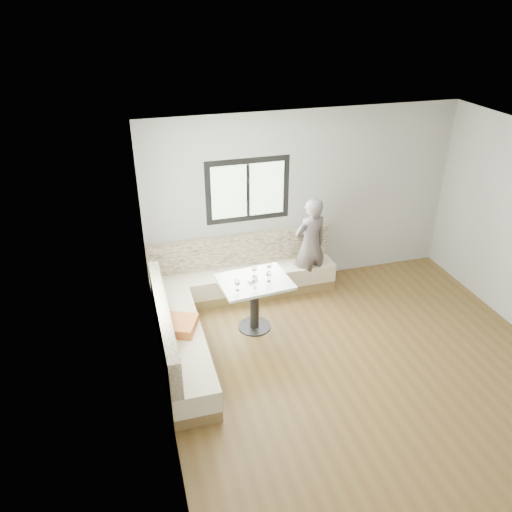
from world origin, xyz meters
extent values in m
cube|color=brown|center=(0.00, 0.00, 0.00)|extent=(5.00, 5.00, 0.01)
cube|color=white|center=(0.00, 0.00, 2.80)|extent=(5.00, 5.00, 0.01)
cube|color=#B7B7B2|center=(0.00, 2.50, 1.40)|extent=(5.00, 0.01, 2.80)
cube|color=#B7B7B2|center=(-2.50, 0.00, 1.40)|extent=(0.01, 5.00, 2.80)
cube|color=black|center=(-0.90, 2.49, 1.65)|extent=(1.30, 0.02, 1.00)
cube|color=black|center=(-2.49, 0.90, 1.65)|extent=(0.02, 1.30, 1.00)
cube|color=olive|center=(-1.05, 2.23, 0.08)|extent=(2.90, 0.55, 0.16)
cube|color=beige|center=(-1.05, 2.23, 0.30)|extent=(2.90, 0.55, 0.29)
cube|color=beige|center=(-1.05, 2.43, 0.70)|extent=(2.90, 0.14, 0.50)
cube|color=olive|center=(-2.23, 0.82, 0.08)|extent=(0.55, 2.25, 0.16)
cube|color=beige|center=(-2.23, 0.82, 0.30)|extent=(0.55, 2.25, 0.29)
cube|color=beige|center=(-2.43, 0.82, 0.70)|extent=(0.14, 2.25, 0.50)
cube|color=#C2833C|center=(-2.24, 0.96, 0.51)|extent=(0.56, 0.56, 0.13)
cylinder|color=black|center=(-1.13, 1.33, 0.01)|extent=(0.47, 0.47, 0.02)
cylinder|color=black|center=(-1.13, 1.33, 0.37)|extent=(0.13, 0.13, 0.74)
cube|color=silver|center=(-1.13, 1.33, 0.77)|extent=(1.02, 0.83, 0.04)
imported|color=#5E5455|center=(0.00, 2.12, 0.78)|extent=(0.64, 0.48, 1.56)
cylinder|color=white|center=(-1.18, 1.31, 0.81)|extent=(0.09, 0.09, 0.04)
sphere|color=black|center=(-1.17, 1.32, 0.82)|extent=(0.02, 0.02, 0.02)
sphere|color=black|center=(-1.19, 1.32, 0.82)|extent=(0.02, 0.02, 0.02)
sphere|color=black|center=(-1.18, 1.29, 0.82)|extent=(0.02, 0.02, 0.02)
cylinder|color=white|center=(-1.41, 1.15, 0.79)|extent=(0.05, 0.05, 0.01)
cylinder|color=white|center=(-1.41, 1.15, 0.83)|extent=(0.01, 0.01, 0.07)
ellipsoid|color=white|center=(-1.41, 1.15, 0.91)|extent=(0.08, 0.08, 0.09)
cylinder|color=#400609|center=(-1.41, 1.15, 0.89)|extent=(0.05, 0.05, 0.02)
cylinder|color=white|center=(-1.17, 1.15, 0.79)|extent=(0.05, 0.05, 0.01)
cylinder|color=white|center=(-1.17, 1.15, 0.83)|extent=(0.01, 0.01, 0.07)
ellipsoid|color=white|center=(-1.17, 1.15, 0.91)|extent=(0.08, 0.08, 0.09)
cylinder|color=#400609|center=(-1.17, 1.15, 0.89)|extent=(0.05, 0.05, 0.02)
cylinder|color=white|center=(-0.94, 1.25, 0.79)|extent=(0.05, 0.05, 0.01)
cylinder|color=white|center=(-0.94, 1.25, 0.83)|extent=(0.01, 0.01, 0.07)
ellipsoid|color=white|center=(-0.94, 1.25, 0.91)|extent=(0.08, 0.08, 0.09)
cylinder|color=#400609|center=(-0.94, 1.25, 0.89)|extent=(0.05, 0.05, 0.02)
cylinder|color=white|center=(-1.09, 1.45, 0.79)|extent=(0.05, 0.05, 0.01)
cylinder|color=white|center=(-1.09, 1.45, 0.83)|extent=(0.01, 0.01, 0.07)
ellipsoid|color=white|center=(-1.09, 1.45, 0.91)|extent=(0.08, 0.08, 0.09)
cylinder|color=#400609|center=(-1.09, 1.45, 0.89)|extent=(0.05, 0.05, 0.02)
cylinder|color=white|center=(-0.87, 1.47, 0.79)|extent=(0.05, 0.05, 0.01)
cylinder|color=white|center=(-0.87, 1.47, 0.83)|extent=(0.01, 0.01, 0.07)
ellipsoid|color=white|center=(-0.87, 1.47, 0.91)|extent=(0.08, 0.08, 0.09)
cylinder|color=#400609|center=(-0.87, 1.47, 0.89)|extent=(0.05, 0.05, 0.02)
camera|label=1|loc=(-2.71, -4.31, 4.34)|focal=35.00mm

